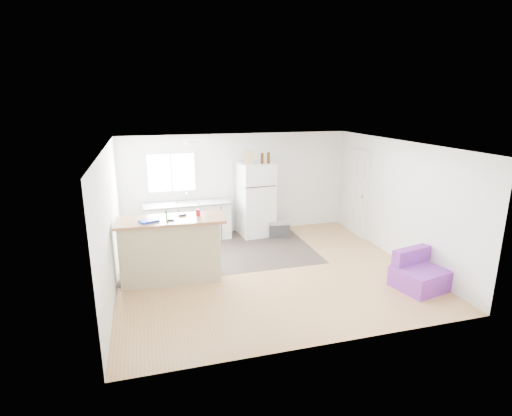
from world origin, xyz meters
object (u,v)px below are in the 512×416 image
(kitchen_cabinets, at_px, (188,221))
(mop, at_px, (165,273))
(bottle_right, at_px, (268,158))
(cleaner_jug, at_px, (217,271))
(red_cup, at_px, (198,212))
(cardboard_box, at_px, (249,157))
(purple_seat, at_px, (418,275))
(refrigerator, at_px, (256,200))
(blue_tray, at_px, (149,221))
(bottle_left, at_px, (262,158))
(peninsula, at_px, (171,249))
(cooler, at_px, (279,228))

(kitchen_cabinets, relative_size, mop, 1.42)
(bottle_right, bearing_deg, cleaner_jug, -127.58)
(red_cup, height_order, bottle_right, bottle_right)
(cardboard_box, height_order, bottle_right, cardboard_box)
(cardboard_box, bearing_deg, mop, -134.14)
(purple_seat, height_order, red_cup, red_cup)
(refrigerator, height_order, mop, refrigerator)
(cleaner_jug, relative_size, blue_tray, 1.02)
(kitchen_cabinets, bearing_deg, cardboard_box, -7.54)
(kitchen_cabinets, height_order, mop, mop)
(purple_seat, distance_m, bottle_left, 4.18)
(refrigerator, height_order, cleaner_jug, refrigerator)
(purple_seat, xyz_separation_m, red_cup, (-3.58, 1.52, 0.98))
(cardboard_box, xyz_separation_m, bottle_right, (0.48, 0.02, -0.02))
(kitchen_cabinets, xyz_separation_m, peninsula, (-0.54, -2.10, 0.13))
(cooler, xyz_separation_m, bottle_right, (-0.20, 0.24, 1.67))
(bottle_left, bearing_deg, mop, -138.69)
(kitchen_cabinets, bearing_deg, red_cup, -92.43)
(refrigerator, height_order, purple_seat, refrigerator)
(cleaner_jug, height_order, mop, mop)
(kitchen_cabinets, relative_size, red_cup, 16.68)
(mop, bearing_deg, cooler, 44.32)
(cardboard_box, bearing_deg, peninsula, -134.91)
(bottle_left, bearing_deg, cooler, -25.85)
(cardboard_box, bearing_deg, refrigerator, 19.49)
(cleaner_jug, xyz_separation_m, blue_tray, (-1.14, 0.07, 1.04))
(purple_seat, height_order, bottle_left, bottle_left)
(blue_tray, bearing_deg, bottle_left, 37.60)
(blue_tray, xyz_separation_m, bottle_left, (2.61, 2.01, 0.69))
(cardboard_box, height_order, bottle_left, cardboard_box)
(refrigerator, relative_size, red_cup, 14.50)
(peninsula, xyz_separation_m, bottle_left, (2.27, 1.92, 1.28))
(cleaner_jug, xyz_separation_m, mop, (-0.92, -0.03, 0.10))
(red_cup, distance_m, bottle_left, 2.64)
(refrigerator, bearing_deg, cardboard_box, -166.06)
(refrigerator, distance_m, purple_seat, 4.05)
(cooler, xyz_separation_m, purple_seat, (1.46, -3.21, 0.04))
(purple_seat, relative_size, mop, 0.65)
(purple_seat, xyz_separation_m, cleaner_jug, (-3.30, 1.31, -0.10))
(kitchen_cabinets, bearing_deg, purple_seat, -47.01)
(kitchen_cabinets, xyz_separation_m, purple_seat, (3.56, -3.57, -0.22))
(bottle_left, bearing_deg, refrigerator, 135.55)
(red_cup, relative_size, cardboard_box, 0.40)
(kitchen_cabinets, bearing_deg, peninsula, -106.34)
(cooler, distance_m, blue_tray, 3.63)
(refrigerator, bearing_deg, mop, -141.35)
(red_cup, bearing_deg, bottle_left, 46.85)
(refrigerator, xyz_separation_m, cardboard_box, (-0.20, -0.07, 1.02))
(peninsula, bearing_deg, mop, -121.39)
(purple_seat, distance_m, blue_tray, 4.74)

